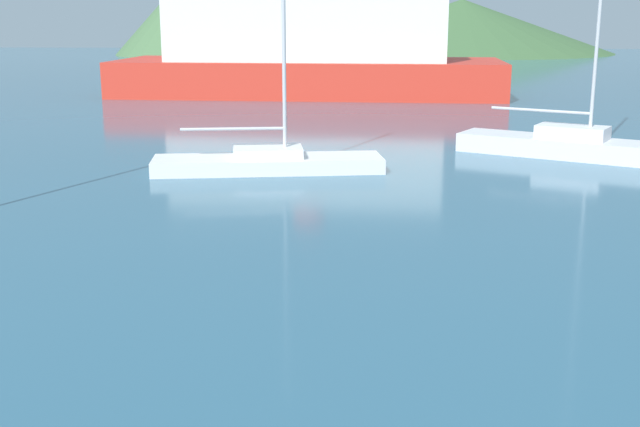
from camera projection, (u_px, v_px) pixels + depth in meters
name	position (u px, v px, depth m)	size (l,w,h in m)	color
sailboat_inner	(268.00, 161.00, 25.12)	(7.37, 2.95, 7.98)	white
sailboat_middle	(572.00, 144.00, 27.55)	(7.67, 5.22, 10.95)	silver
ferry_distant	(309.00, 47.00, 48.62)	(23.58, 9.28, 8.08)	red
hill_west	(213.00, 0.00, 98.94)	(24.21, 24.21, 13.03)	#476B42
hill_central	(461.00, 26.00, 104.84)	(38.80, 38.80, 6.78)	#3D6038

